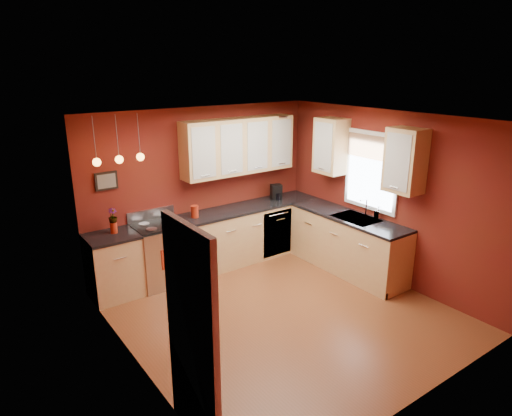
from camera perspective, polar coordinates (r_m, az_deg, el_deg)
floor at (r=6.37m, az=3.29°, el=-12.95°), size 4.20×4.20×0.00m
ceiling at (r=5.52m, az=3.76°, el=10.98°), size 4.00×4.20×0.02m
wall_back at (r=7.48m, az=-6.69°, el=2.52°), size 4.00×0.02×2.60m
wall_front at (r=4.52m, az=20.76°, el=-8.97°), size 4.00×0.02×2.60m
wall_left at (r=4.88m, az=-15.14°, el=-6.38°), size 0.02×4.20×2.60m
wall_right at (r=7.19m, az=15.98°, el=1.33°), size 0.02×4.20×2.60m
base_cabinets_back_left at (r=6.89m, az=-17.31°, el=-7.06°), size 0.70×0.60×0.90m
base_cabinets_back_right at (r=7.87m, az=-0.75°, el=-3.10°), size 2.54×0.60×0.90m
base_cabinets_right at (r=7.52m, az=11.33°, el=-4.47°), size 0.60×2.10×0.90m
counter_back_left at (r=6.72m, az=-17.67°, el=-3.41°), size 0.70×0.62×0.04m
counter_back_right at (r=7.71m, az=-0.77°, el=0.17°), size 2.54×0.62×0.04m
counter_right at (r=7.36m, az=11.54°, el=-1.07°), size 0.62×2.10×0.04m
gas_range at (r=7.11m, az=-11.77°, el=-5.55°), size 0.76×0.64×1.11m
dishwasher_front at (r=7.86m, az=2.68°, el=-3.15°), size 0.60×0.02×0.80m
sink at (r=7.27m, az=12.41°, el=-1.41°), size 0.50×0.70×0.33m
window at (r=7.26m, az=14.27°, el=4.79°), size 0.06×1.02×1.22m
door_left_wall at (r=4.05m, az=-7.99°, el=-15.67°), size 0.12×0.82×2.05m
upper_cabinets_back at (r=7.50m, az=-2.18°, el=7.75°), size 2.00×0.35×0.90m
upper_cabinets_right at (r=7.11m, az=13.48°, el=6.74°), size 0.35×1.95×0.90m
wall_picture at (r=6.79m, az=-18.21°, el=3.23°), size 0.32×0.03×0.26m
pendant_lights at (r=6.44m, az=-16.74°, el=5.90°), size 0.71×0.11×0.66m
red_canister at (r=7.15m, az=-7.67°, el=-0.44°), size 0.12×0.12×0.19m
red_vase at (r=6.76m, az=-17.35°, el=-2.35°), size 0.10×0.10×0.16m
flowers at (r=6.70m, az=-17.49°, el=-0.97°), size 0.15×0.15×0.22m
coffee_maker at (r=8.05m, az=2.57°, el=1.95°), size 0.23×0.22×0.27m
soap_pump at (r=7.28m, az=15.04°, el=-0.54°), size 0.10×0.10×0.20m
dish_towel at (r=6.81m, az=-10.83°, el=-6.22°), size 0.23×0.02×0.31m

